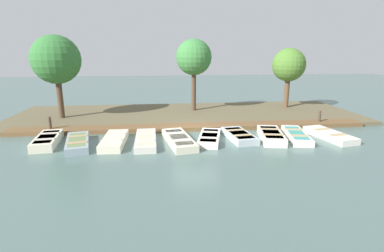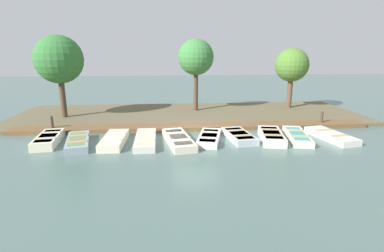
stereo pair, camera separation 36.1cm
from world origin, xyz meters
The scene contains 18 objects.
ground_plane centered at (0.00, 0.00, 0.00)m, with size 80.00×80.00×0.00m, color #4C6660.
shore_bank centered at (-5.00, 0.00, 0.11)m, with size 8.00×24.00×0.21m.
dock_walkway centered at (-1.42, 0.00, 0.12)m, with size 1.26×21.14×0.24m.
rowboat_0 centered at (0.82, -7.57, 0.22)m, with size 2.95×1.34×0.44m.
rowboat_1 centered at (1.30, -5.99, 0.19)m, with size 3.19×1.66×0.38m.
rowboat_2 centered at (1.12, -4.24, 0.19)m, with size 3.12×1.14×0.38m.
rowboat_3 centered at (1.12, -2.67, 0.17)m, with size 3.46×1.10×0.34m.
rowboat_4 centered at (1.33, -0.99, 0.19)m, with size 3.61×1.69×0.38m.
rowboat_5 centered at (1.06, 0.63, 0.16)m, with size 3.06×1.69×0.33m.
rowboat_6 centered at (0.92, 2.24, 0.18)m, with size 2.85×1.46×0.37m.
rowboat_7 centered at (1.19, 3.91, 0.22)m, with size 3.07×1.64×0.44m.
rowboat_8 centered at (1.14, 5.33, 0.17)m, with size 3.37×1.60×0.35m.
rowboat_9 centered at (1.26, 7.16, 0.17)m, with size 3.23×1.67×0.35m.
mooring_post_near centered at (-1.48, -8.18, 0.48)m, with size 0.16×0.16×0.95m.
mooring_post_far centered at (-1.48, 8.04, 0.48)m, with size 0.16×0.16×0.95m.
park_tree_far_left centered at (-4.48, -8.43, 3.98)m, with size 3.10×3.10×5.56m.
park_tree_left centered at (-6.06, 0.61, 4.06)m, with size 2.58×2.58×5.39m.
park_tree_center centered at (-6.49, 7.98, 3.45)m, with size 2.52×2.52×4.76m.
Camera 1 is at (15.87, -1.89, 4.63)m, focal length 28.00 mm.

